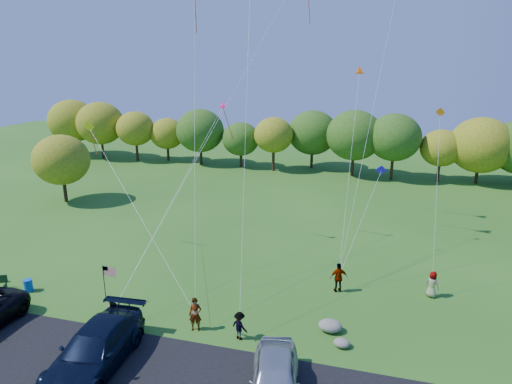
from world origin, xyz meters
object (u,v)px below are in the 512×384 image
flyer_a (195,314)px  trash_barrel (28,285)px  minivan_navy (95,349)px  flyer_b (113,312)px  flyer_e (432,284)px  flyer_d (339,278)px  minivan_silver (275,379)px  flyer_c (240,326)px

flyer_a → trash_barrel: 12.00m
flyer_a → trash_barrel: size_ratio=2.38×
minivan_navy → flyer_b: minivan_navy is taller
minivan_navy → flyer_e: size_ratio=3.94×
flyer_a → flyer_d: bearing=27.9°
flyer_b → flyer_e: flyer_b is taller
flyer_a → trash_barrel: flyer_a is taller
flyer_a → minivan_silver: bearing=-50.2°
flyer_c → flyer_d: (4.49, 6.52, 0.20)m
flyer_c → flyer_e: size_ratio=0.92×
flyer_d → minivan_navy: bearing=23.6°
minivan_silver → flyer_b: size_ratio=2.92×
flyer_a → flyer_e: (12.69, 7.30, -0.11)m
minivan_navy → flyer_e: minivan_navy is taller
flyer_c → trash_barrel: flyer_c is taller
flyer_d → flyer_e: bearing=167.1°
minivan_navy → flyer_b: (-1.11, 3.26, -0.13)m
minivan_silver → flyer_b: minivan_silver is taller
flyer_b → flyer_d: size_ratio=0.92×
minivan_silver → trash_barrel: size_ratio=6.53×
minivan_navy → trash_barrel: bearing=144.4°
minivan_silver → trash_barrel: bearing=152.6°
minivan_silver → flyer_e: size_ratio=3.11×
flyer_b → minivan_silver: bearing=13.5°
flyer_b → flyer_e: (17.15, 8.24, -0.05)m
minivan_silver → flyer_a: (-5.33, 3.85, 0.00)m
flyer_b → trash_barrel: bearing=-165.5°
flyer_b → flyer_c: (7.02, 0.81, -0.12)m
minivan_navy → trash_barrel: (-8.58, 5.34, -0.62)m
flyer_d → minivan_silver: bearing=58.6°
minivan_silver → flyer_d: 10.39m
flyer_d → trash_barrel: bearing=-6.5°
minivan_navy → flyer_a: 5.38m
flyer_d → flyer_e: size_ratio=1.15×
flyer_c → trash_barrel: 14.55m
minivan_navy → minivan_silver: 8.69m
flyer_c → flyer_a: bearing=21.6°
minivan_silver → flyer_b: (-9.80, 2.91, -0.06)m
minivan_navy → minivan_silver: bearing=-1.4°
minivan_navy → flyer_c: minivan_navy is taller
flyer_a → flyer_e: flyer_a is taller
flyer_b → flyer_d: 13.65m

